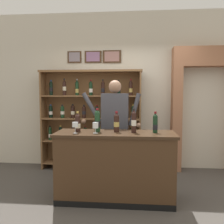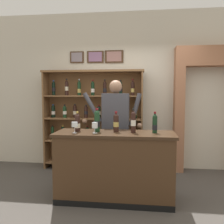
{
  "view_description": "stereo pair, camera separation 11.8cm",
  "coord_description": "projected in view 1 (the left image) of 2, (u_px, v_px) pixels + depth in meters",
  "views": [
    {
      "loc": [
        0.1,
        -3.39,
        1.55
      ],
      "look_at": [
        -0.24,
        0.24,
        1.25
      ],
      "focal_mm": 39.21,
      "sensor_mm": 36.0,
      "label": 1
    },
    {
      "loc": [
        0.22,
        -3.38,
        1.55
      ],
      "look_at": [
        -0.24,
        0.24,
        1.25
      ],
      "focal_mm": 39.21,
      "sensor_mm": 36.0,
      "label": 2
    }
  ],
  "objects": [
    {
      "name": "wine_shelf",
      "position": [
        91.0,
        117.0,
        4.88
      ],
      "size": [
        2.01,
        0.34,
        1.97
      ],
      "color": "brown",
      "rests_on": "ground"
    },
    {
      "name": "wine_glass_center",
      "position": [
        95.0,
        126.0,
        3.36
      ],
      "size": [
        0.08,
        0.08,
        0.15
      ],
      "color": "silver",
      "rests_on": "tasting_counter"
    },
    {
      "name": "tasting_bottle_rosso",
      "position": [
        134.0,
        121.0,
        3.42
      ],
      "size": [
        0.07,
        0.07,
        0.34
      ],
      "color": "black",
      "rests_on": "tasting_counter"
    },
    {
      "name": "tasting_bottle_chianti",
      "position": [
        97.0,
        121.0,
        3.49
      ],
      "size": [
        0.08,
        0.08,
        0.34
      ],
      "color": "#19381E",
      "rests_on": "tasting_counter"
    },
    {
      "name": "ground_plane",
      "position": [
        127.0,
        201.0,
        3.5
      ],
      "size": [
        14.0,
        14.0,
        0.02
      ],
      "primitive_type": "cube",
      "color": "#47423D"
    },
    {
      "name": "tasting_bottle_bianco",
      "position": [
        78.0,
        123.0,
        3.53
      ],
      "size": [
        0.08,
        0.08,
        0.29
      ],
      "color": "black",
      "rests_on": "tasting_counter"
    },
    {
      "name": "archway_doorway",
      "position": [
        206.0,
        101.0,
        4.79
      ],
      "size": [
        1.35,
        0.45,
        2.4
      ],
      "color": "#9E6647",
      "rests_on": "ground"
    },
    {
      "name": "tasting_bottle_brunello",
      "position": [
        155.0,
        123.0,
        3.4
      ],
      "size": [
        0.07,
        0.07,
        0.3
      ],
      "color": "black",
      "rests_on": "tasting_counter"
    },
    {
      "name": "wine_glass_right",
      "position": [
        75.0,
        125.0,
        3.36
      ],
      "size": [
        0.08,
        0.08,
        0.16
      ],
      "color": "silver",
      "rests_on": "tasting_counter"
    },
    {
      "name": "tasting_bottle_super_tuscan",
      "position": [
        116.0,
        122.0,
        3.48
      ],
      "size": [
        0.08,
        0.08,
        0.29
      ],
      "color": "black",
      "rests_on": "tasting_counter"
    },
    {
      "name": "shopkeeper",
      "position": [
        115.0,
        120.0,
        4.04
      ],
      "size": [
        1.0,
        0.22,
        1.74
      ],
      "color": "#2D3347",
      "rests_on": "ground"
    },
    {
      "name": "back_wall",
      "position": [
        130.0,
        91.0,
        5.05
      ],
      "size": [
        12.0,
        0.19,
        3.15
      ],
      "color": "beige",
      "rests_on": "ground"
    },
    {
      "name": "tasting_counter",
      "position": [
        115.0,
        166.0,
        3.48
      ],
      "size": [
        1.68,
        0.59,
        0.98
      ],
      "color": "#422B19",
      "rests_on": "ground"
    }
  ]
}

